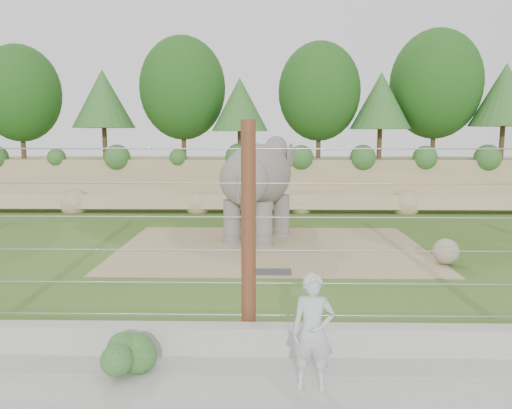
{
  "coord_description": "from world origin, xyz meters",
  "views": [
    {
      "loc": [
        0.31,
        -13.15,
        3.76
      ],
      "look_at": [
        0.0,
        2.0,
        1.6
      ],
      "focal_mm": 35.0,
      "sensor_mm": 36.0,
      "label": 1
    }
  ],
  "objects_px": {
    "stone_ball": "(446,252)",
    "zookeeper": "(313,332)",
    "barrier_fence": "(248,234)",
    "elephant": "(258,190)"
  },
  "relations": [
    {
      "from": "stone_ball",
      "to": "zookeeper",
      "type": "relative_size",
      "value": 0.43
    },
    {
      "from": "stone_ball",
      "to": "zookeeper",
      "type": "xyz_separation_m",
      "value": [
        -4.5,
        -7.16,
        0.49
      ]
    },
    {
      "from": "stone_ball",
      "to": "barrier_fence",
      "type": "relative_size",
      "value": 0.04
    },
    {
      "from": "elephant",
      "to": "barrier_fence",
      "type": "xyz_separation_m",
      "value": [
        -0.01,
        -8.86,
        0.22
      ]
    },
    {
      "from": "stone_ball",
      "to": "barrier_fence",
      "type": "distance_m",
      "value": 7.93
    },
    {
      "from": "elephant",
      "to": "zookeeper",
      "type": "distance_m",
      "value": 10.63
    },
    {
      "from": "elephant",
      "to": "stone_ball",
      "type": "bearing_deg",
      "value": -11.66
    },
    {
      "from": "stone_ball",
      "to": "barrier_fence",
      "type": "bearing_deg",
      "value": -135.11
    },
    {
      "from": "stone_ball",
      "to": "zookeeper",
      "type": "bearing_deg",
      "value": -122.15
    },
    {
      "from": "barrier_fence",
      "to": "zookeeper",
      "type": "bearing_deg",
      "value": -59.25
    }
  ]
}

